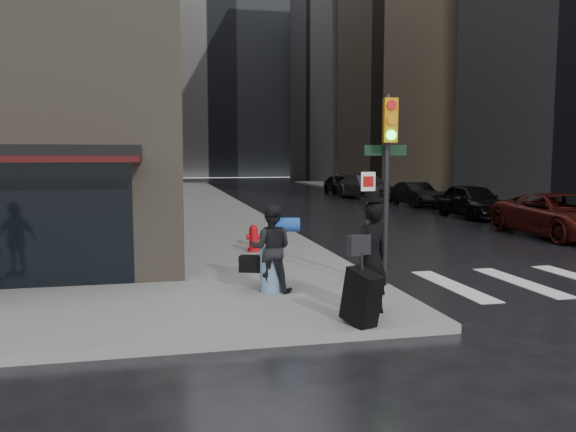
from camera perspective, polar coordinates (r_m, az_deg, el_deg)
The scene contains 15 objects.
ground at distance 10.19m, azimuth 1.47°, elevation -9.27°, with size 140.00×140.00×0.00m, color black.
sidewalk_left at distance 36.72m, azimuth -8.69°, elevation 1.71°, with size 4.00×50.00×0.15m, color slate.
sidewalk_right at distance 39.93m, azimuth 11.03°, elevation 2.00°, with size 3.00×50.00×0.15m, color slate.
bldg_left_far at distance 73.08m, azimuth -21.27°, elevation 13.56°, with size 22.00×20.00×26.00m, color brown.
bldg_right_far at distance 73.93m, azimuth 10.56°, elevation 13.36°, with size 22.00×20.00×25.00m, color slate.
bldg_distant at distance 88.96m, azimuth -7.10°, elevation 14.39°, with size 40.00×12.00×32.00m, color slate.
man_overcoat at distance 9.00m, azimuth 8.22°, elevation -4.82°, with size 1.02×1.30×2.03m.
man_jeans at distance 10.57m, azimuth -1.74°, elevation -3.29°, with size 1.15×0.91×1.66m.
traffic_light at distance 11.12m, azimuth 9.94°, elevation 5.30°, with size 0.93×0.49×3.75m.
fire_hydrant at distance 15.26m, azimuth -3.52°, elevation -2.40°, with size 0.42×0.32×0.73m.
parked_car_0 at distance 21.13m, azimuth 25.91°, elevation 0.05°, with size 2.47×5.36×1.49m, color #40100C.
parked_car_1 at distance 26.64m, azimuth 18.24°, elevation 1.47°, with size 1.82×4.52×1.54m, color black.
parked_car_2 at distance 32.37m, azimuth 12.87°, elevation 2.16°, with size 1.43×4.10×1.35m, color black.
parked_car_3 at distance 37.97m, azimuth 7.88°, elevation 3.00°, with size 2.33×5.74×1.66m, color #3E3E43.
parked_car_4 at distance 44.03m, azimuth 5.15°, elevation 3.25°, with size 1.66×4.13×1.41m, color black.
Camera 1 is at (-2.37, -9.55, 2.65)m, focal length 35.00 mm.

